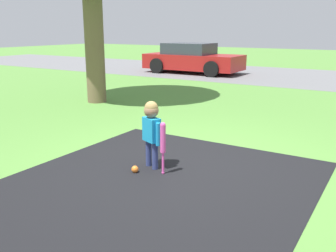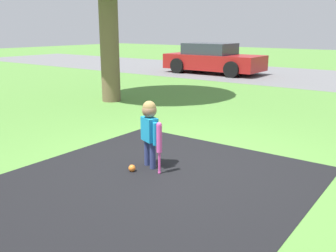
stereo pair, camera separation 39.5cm
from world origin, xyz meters
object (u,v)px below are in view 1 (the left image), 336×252
(sports_ball, at_px, (135,169))
(parked_car, at_px, (192,59))
(baseball_bat, at_px, (163,141))
(child, at_px, (151,125))

(sports_ball, bearing_deg, parked_car, 114.41)
(baseball_bat, relative_size, parked_car, 0.17)
(sports_ball, bearing_deg, child, 73.11)
(sports_ball, height_order, parked_car, parked_car)
(sports_ball, distance_m, parked_car, 10.97)
(child, distance_m, baseball_bat, 0.31)
(baseball_bat, bearing_deg, sports_ball, -156.04)
(child, relative_size, baseball_bat, 1.32)
(child, height_order, baseball_bat, child)
(child, height_order, sports_ball, child)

